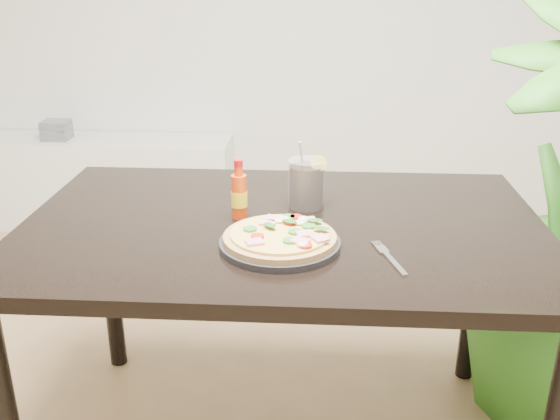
# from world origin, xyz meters

# --- Properties ---
(dining_table) EXTENTS (1.40, 0.90, 0.75)m
(dining_table) POSITION_xyz_m (0.29, 0.34, 0.67)
(dining_table) COLOR black
(dining_table) RESTS_ON ground
(plate) EXTENTS (0.30, 0.30, 0.02)m
(plate) POSITION_xyz_m (0.30, 0.18, 0.76)
(plate) COLOR black
(plate) RESTS_ON dining_table
(pizza) EXTENTS (0.28, 0.28, 0.03)m
(pizza) POSITION_xyz_m (0.30, 0.18, 0.78)
(pizza) COLOR tan
(pizza) RESTS_ON plate
(hot_sauce_bottle) EXTENTS (0.04, 0.04, 0.16)m
(hot_sauce_bottle) POSITION_xyz_m (0.18, 0.36, 0.82)
(hot_sauce_bottle) COLOR #D53D0C
(hot_sauce_bottle) RESTS_ON dining_table
(cola_cup) EXTENTS (0.11, 0.10, 0.19)m
(cola_cup) POSITION_xyz_m (0.35, 0.46, 0.82)
(cola_cup) COLOR black
(cola_cup) RESTS_ON dining_table
(fork) EXTENTS (0.07, 0.19, 0.00)m
(fork) POSITION_xyz_m (0.56, 0.13, 0.75)
(fork) COLOR silver
(fork) RESTS_ON dining_table
(media_console) EXTENTS (1.40, 0.34, 0.50)m
(media_console) POSITION_xyz_m (-0.80, 2.07, 0.25)
(media_console) COLOR white
(media_console) RESTS_ON ground
(cd_stack) EXTENTS (0.14, 0.12, 0.10)m
(cd_stack) POSITION_xyz_m (-1.05, 2.05, 0.55)
(cd_stack) COLOR slate
(cd_stack) RESTS_ON media_console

